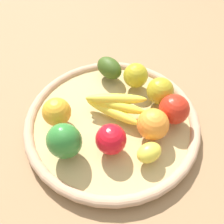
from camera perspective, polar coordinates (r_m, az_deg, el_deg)
ground_plane at (r=0.68m, az=0.00°, el=-3.18°), size 2.40×2.40×0.00m
basket at (r=0.67m, az=0.00°, el=-2.16°), size 0.47×0.47×0.04m
banana_bunch at (r=0.64m, az=0.71°, el=1.55°), size 0.17×0.09×0.05m
avocado at (r=0.74m, az=-0.64°, el=10.37°), size 0.11×0.10×0.06m
orange_1 at (r=0.63m, az=-12.89°, el=0.03°), size 0.10×0.10×0.07m
apple_3 at (r=0.57m, az=-0.26°, el=-6.42°), size 0.10×0.10×0.07m
bell_pepper at (r=0.56m, az=-11.17°, el=-6.74°), size 0.08×0.08×0.09m
orange_0 at (r=0.59m, az=9.62°, el=-2.88°), size 0.11×0.11×0.08m
apple_0 at (r=0.64m, az=14.41°, el=0.63°), size 0.11×0.11×0.08m
apple_2 at (r=0.68m, az=11.28°, el=4.90°), size 0.10×0.10×0.07m
lemon_0 at (r=0.57m, az=8.75°, el=-9.43°), size 0.08×0.07×0.05m
apple_1 at (r=0.71m, az=5.60°, el=8.55°), size 0.08×0.08×0.07m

